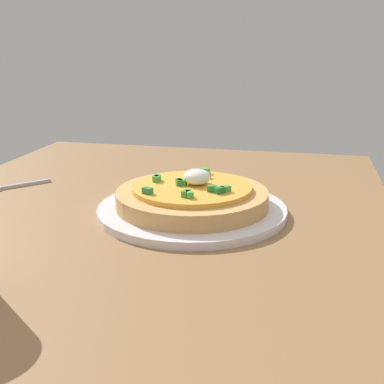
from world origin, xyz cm
name	(u,v)px	position (x,y,z in cm)	size (l,w,h in cm)	color
dining_table	(127,236)	(0.00, 0.00, 1.18)	(97.74, 69.07, 2.35)	olive
plate	(192,210)	(6.92, -6.91, 2.89)	(25.73, 25.73, 1.07)	white
pizza	(192,196)	(6.94, -6.92, 4.85)	(20.66, 20.66, 5.02)	tan
fork	(11,187)	(12.44, 24.10, 2.60)	(8.92, 8.11, 0.50)	#B7B7BC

